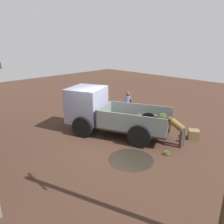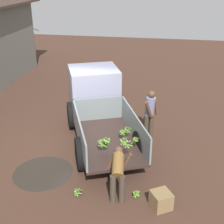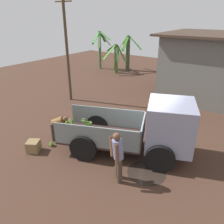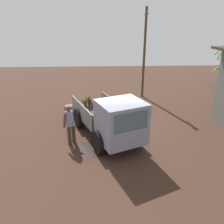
# 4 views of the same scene
# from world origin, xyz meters

# --- Properties ---
(ground) EXTENTS (36.00, 36.00, 0.00)m
(ground) POSITION_xyz_m (0.00, 0.00, 0.00)
(ground) COLOR #432B20
(mud_patch_0) EXTENTS (1.29, 1.29, 0.01)m
(mud_patch_0) POSITION_xyz_m (1.09, -1.37, 0.00)
(mud_patch_0) COLOR #2C221C
(mud_patch_0) RESTS_ON ground
(mud_patch_1) EXTENTS (1.71, 1.71, 0.01)m
(mud_patch_1) POSITION_xyz_m (-2.21, 0.62, 0.00)
(mud_patch_1) COLOR #2B251D
(mud_patch_1) RESTS_ON ground
(cargo_truck) EXTENTS (5.07, 3.43, 2.14)m
(cargo_truck) POSITION_xyz_m (0.77, -0.29, 1.12)
(cargo_truck) COLOR #342420
(cargo_truck) RESTS_ON ground
(utility_pole) EXTENTS (1.20, 0.16, 5.90)m
(utility_pole) POSITION_xyz_m (-5.91, 2.05, 3.04)
(utility_pole) COLOR #473825
(utility_pole) RESTS_ON ground
(banana_palm_0) EXTENTS (2.39, 2.27, 2.51)m
(banana_palm_0) POSITION_xyz_m (-7.44, 9.16, 1.35)
(banana_palm_0) COLOR #4D6C31
(banana_palm_0) RESTS_ON ground
(banana_palm_2) EXTENTS (2.59, 2.40, 3.12)m
(banana_palm_2) POSITION_xyz_m (-7.17, 10.69, 1.61)
(banana_palm_2) COLOR #435A38
(banana_palm_2) RESTS_ON ground
(banana_palm_5) EXTENTS (2.33, 1.98, 3.43)m
(banana_palm_5) POSITION_xyz_m (-9.64, 9.71, 1.95)
(banana_palm_5) COLOR #466A39
(banana_palm_5) RESTS_ON ground
(person_foreground_visitor) EXTENTS (0.66, 0.56, 1.72)m
(person_foreground_visitor) POSITION_xyz_m (0.48, -2.21, 0.96)
(person_foreground_visitor) COLOR #403327
(person_foreground_visitor) RESTS_ON ground
(person_worker_loading) EXTENTS (0.85, 0.71, 1.22)m
(person_worker_loading) POSITION_xyz_m (-2.79, -1.65, 0.74)
(person_worker_loading) COLOR #40352C
(person_worker_loading) RESTS_ON ground
(person_bystander_near_shed) EXTENTS (0.40, 0.59, 1.65)m
(person_bystander_near_shed) POSITION_xyz_m (-1.40, 5.84, 0.91)
(person_bystander_near_shed) COLOR brown
(person_bystander_near_shed) RESTS_ON ground
(banana_bunch_on_ground_0) EXTENTS (0.24, 0.23, 0.19)m
(banana_bunch_on_ground_0) POSITION_xyz_m (-2.98, -0.64, 0.11)
(banana_bunch_on_ground_0) COLOR brown
(banana_bunch_on_ground_0) RESTS_ON ground
(banana_bunch_on_ground_1) EXTENTS (0.19, 0.20, 0.19)m
(banana_bunch_on_ground_1) POSITION_xyz_m (-2.76, -2.13, 0.10)
(banana_bunch_on_ground_1) COLOR brown
(banana_bunch_on_ground_1) RESTS_ON ground
(wooden_crate_0) EXTENTS (0.62, 0.62, 0.43)m
(wooden_crate_0) POSITION_xyz_m (-3.04, -2.76, 0.22)
(wooden_crate_0) COLOR olive
(wooden_crate_0) RESTS_ON ground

